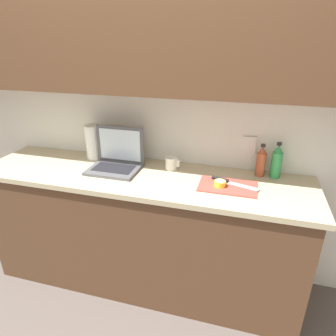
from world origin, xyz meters
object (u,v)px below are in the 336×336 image
at_px(knife, 226,181).
at_px(bottle_green_soda, 261,162).
at_px(bottle_oil_tall, 277,162).
at_px(laptop, 116,159).
at_px(cutting_board, 227,186).
at_px(paper_towel_roll, 93,142).
at_px(measuring_cup, 171,163).
at_px(lemon_half_cut, 220,183).

bearing_deg(knife, bottle_green_soda, 57.66).
distance_m(knife, bottle_oil_tall, 0.36).
bearing_deg(knife, laptop, -166.77).
height_order(laptop, cutting_board, laptop).
bearing_deg(knife, paper_towel_roll, -172.98).
xyz_separation_m(laptop, measuring_cup, (0.37, 0.08, -0.02)).
distance_m(cutting_board, paper_towel_roll, 1.05).
distance_m(bottle_oil_tall, paper_towel_roll, 1.30).
xyz_separation_m(knife, measuring_cup, (-0.39, 0.12, 0.03)).
bearing_deg(bottle_green_soda, paper_towel_roll, -178.83).
relative_size(knife, measuring_cup, 2.96).
height_order(bottle_green_soda, bottle_oil_tall, bottle_oil_tall).
bearing_deg(cutting_board, knife, 103.47).
relative_size(cutting_board, paper_towel_roll, 1.36).
height_order(bottle_green_soda, paper_towel_roll, paper_towel_roll).
distance_m(lemon_half_cut, bottle_green_soda, 0.35).
bearing_deg(bottle_green_soda, bottle_oil_tall, 0.00).
distance_m(laptop, cutting_board, 0.79).
height_order(knife, bottle_green_soda, bottle_green_soda).
bearing_deg(lemon_half_cut, laptop, 172.07).
bearing_deg(cutting_board, paper_towel_roll, 168.59).
height_order(laptop, knife, laptop).
bearing_deg(measuring_cup, laptop, -167.33).
height_order(knife, paper_towel_roll, paper_towel_roll).
xyz_separation_m(knife, lemon_half_cut, (-0.03, -0.07, 0.01)).
height_order(bottle_green_soda, measuring_cup, bottle_green_soda).
distance_m(cutting_board, measuring_cup, 0.44).
distance_m(bottle_oil_tall, measuring_cup, 0.70).
bearing_deg(measuring_cup, bottle_oil_tall, 5.10).
height_order(lemon_half_cut, bottle_green_soda, bottle_green_soda).
xyz_separation_m(cutting_board, knife, (-0.01, 0.05, 0.01)).
relative_size(lemon_half_cut, bottle_oil_tall, 0.29).
bearing_deg(paper_towel_roll, laptop, -26.90).
height_order(laptop, measuring_cup, laptop).
relative_size(bottle_green_soda, paper_towel_roll, 0.85).
bearing_deg(paper_towel_roll, measuring_cup, -3.46).
xyz_separation_m(laptop, bottle_green_soda, (0.97, 0.15, 0.03)).
bearing_deg(bottle_oil_tall, bottle_green_soda, -180.00).
bearing_deg(lemon_half_cut, bottle_green_soda, 46.54).
height_order(cutting_board, paper_towel_roll, paper_towel_roll).
height_order(laptop, lemon_half_cut, laptop).
relative_size(measuring_cup, paper_towel_roll, 0.39).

